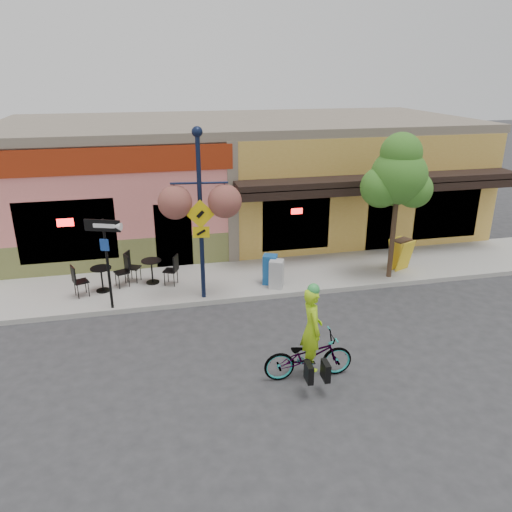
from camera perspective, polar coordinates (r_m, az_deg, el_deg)
The scene contains 14 objects.
ground at distance 14.45m, azimuth 3.87°, elevation -5.61°, with size 90.00×90.00×0.00m, color #2D2D30.
sidewalk at distance 16.16m, azimuth 1.87°, elevation -2.30°, with size 24.00×3.00×0.15m, color #9E9B93.
curb at distance 14.89m, azimuth 3.28°, elevation -4.44°, with size 24.00×0.12×0.15m, color #A8A59E.
building at distance 20.66m, azimuth -1.93°, elevation 9.17°, with size 18.20×8.20×4.50m, color #E27670, non-canonical shape.
bicycle at distance 11.14m, azimuth 6.00°, elevation -11.31°, with size 0.69×1.97×1.04m, color maroon.
cyclist_rider at distance 10.93m, azimuth 6.34°, elevation -9.41°, with size 0.69×0.45×1.88m, color #A2D916.
lamp_post at distance 13.79m, azimuth -6.35°, elevation 4.51°, with size 1.55×0.62×4.86m, color #101934, non-canonical shape.
one_way_sign at distance 13.99m, azimuth -16.58°, elevation -0.96°, with size 0.98×0.21×2.57m, color black, non-canonical shape.
cafe_set_left at distance 15.42m, azimuth -17.24°, elevation -2.18°, with size 1.62×0.81×0.97m, color black, non-canonical shape.
cafe_set_right at distance 15.63m, azimuth -11.83°, elevation -1.36°, with size 1.62×0.81×0.97m, color black, non-canonical shape.
newspaper_box_blue at distance 15.27m, azimuth 1.61°, elevation -1.54°, with size 0.42×0.37×0.92m, color #1A559D, non-canonical shape.
newspaper_box_grey at distance 15.01m, azimuth 2.35°, elevation -2.07°, with size 0.41×0.37×0.87m, color #B9B9B9, non-canonical shape.
street_tree at distance 15.77m, azimuth 15.67°, elevation 5.42°, with size 1.78×1.78×4.57m, color #3D7A26, non-canonical shape.
sandwich_board at distance 16.91m, azimuth 16.71°, elevation 0.02°, with size 0.62×0.45×1.03m, color yellow, non-canonical shape.
Camera 1 is at (-3.79, -12.37, 6.42)m, focal length 35.00 mm.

